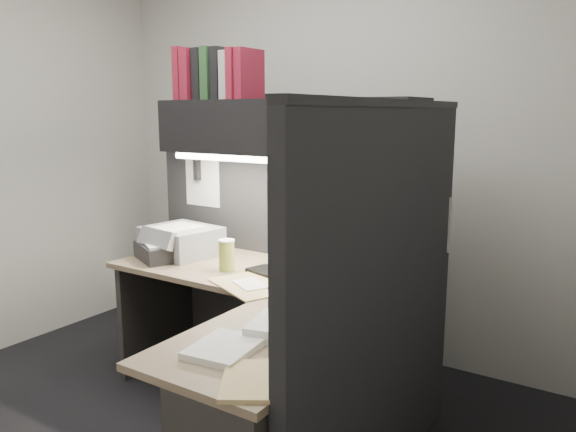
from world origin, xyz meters
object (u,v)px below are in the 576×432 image
object	(u,v)px
monitor	(317,232)
coffee_cup	(227,256)
printer	(181,241)
desk	(246,376)
overhead_shelf	(283,127)
keyboard	(282,276)
notebook_stack	(163,251)
telephone	(388,275)

from	to	relation	value
monitor	coffee_cup	size ratio (longest dim) A/B	3.03
printer	desk	bearing A→B (deg)	-24.46
coffee_cup	overhead_shelf	bearing A→B (deg)	55.12
keyboard	notebook_stack	xyz separation A→B (m)	(-0.80, -0.06, 0.04)
overhead_shelf	desk	bearing A→B (deg)	-68.21
monitor	notebook_stack	xyz separation A→B (m)	(-0.84, -0.35, -0.15)
overhead_shelf	keyboard	size ratio (longest dim) A/B	3.57
overhead_shelf	telephone	distance (m)	0.97
monitor	coffee_cup	xyz separation A→B (m)	(-0.37, -0.34, -0.11)
telephone	overhead_shelf	bearing A→B (deg)	-146.83
telephone	desk	bearing A→B (deg)	-80.84
desk	telephone	world-z (taller)	telephone
telephone	printer	distance (m)	1.29
printer	monitor	bearing A→B (deg)	22.56
telephone	notebook_stack	xyz separation A→B (m)	(-1.30, -0.29, 0.01)
telephone	notebook_stack	world-z (taller)	notebook_stack
desk	keyboard	world-z (taller)	keyboard
overhead_shelf	telephone	xyz separation A→B (m)	(0.64, -0.00, -0.73)
keyboard	notebook_stack	distance (m)	0.81
desk	telephone	bearing A→B (deg)	65.97
overhead_shelf	printer	distance (m)	0.95
desk	coffee_cup	distance (m)	0.78
overhead_shelf	telephone	world-z (taller)	overhead_shelf
overhead_shelf	keyboard	xyz separation A→B (m)	(0.14, -0.23, -0.76)
keyboard	overhead_shelf	bearing A→B (deg)	136.06
overhead_shelf	monitor	world-z (taller)	overhead_shelf
keyboard	telephone	world-z (taller)	telephone
keyboard	coffee_cup	bearing A→B (deg)	-158.27
overhead_shelf	keyboard	world-z (taller)	overhead_shelf
desk	notebook_stack	size ratio (longest dim) A/B	5.48
coffee_cup	notebook_stack	size ratio (longest dim) A/B	0.52
telephone	printer	xyz separation A→B (m)	(-1.28, -0.15, 0.04)
notebook_stack	keyboard	bearing A→B (deg)	4.23
desk	overhead_shelf	world-z (taller)	overhead_shelf
coffee_cup	telephone	bearing A→B (deg)	18.25
telephone	monitor	bearing A→B (deg)	-155.18
overhead_shelf	coffee_cup	xyz separation A→B (m)	(-0.19, -0.27, -0.69)
desk	printer	bearing A→B (deg)	147.37
keyboard	monitor	bearing A→B (deg)	96.17
telephone	printer	size ratio (longest dim) A/B	0.50
monitor	desk	bearing A→B (deg)	-61.27
printer	notebook_stack	world-z (taller)	printer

